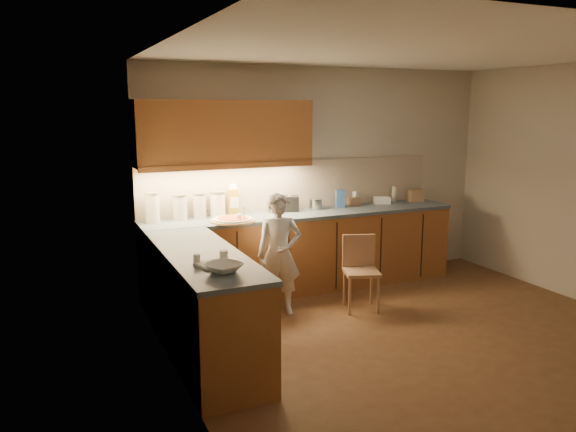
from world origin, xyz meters
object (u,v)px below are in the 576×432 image
at_px(child, 279,254).
at_px(wooden_chair, 360,267).
at_px(pizza_on_board, 233,220).
at_px(oil_jug, 233,201).
at_px(toaster, 286,204).

xyz_separation_m(child, wooden_chair, (0.86, -0.20, -0.18)).
bearing_deg(pizza_on_board, child, -53.31).
relative_size(pizza_on_board, oil_jug, 1.34).
relative_size(wooden_chair, toaster, 2.48).
height_order(oil_jug, toaster, oil_jug).
bearing_deg(wooden_chair, pizza_on_board, 169.91).
bearing_deg(oil_jug, toaster, -2.41).
xyz_separation_m(child, toaster, (0.43, 0.79, 0.38)).
bearing_deg(oil_jug, child, -75.38).
relative_size(pizza_on_board, child, 0.37).
distance_m(child, toaster, 0.97).
distance_m(child, wooden_chair, 0.90).
bearing_deg(toaster, wooden_chair, -49.03).
relative_size(child, wooden_chair, 1.62).
xyz_separation_m(pizza_on_board, child, (0.34, -0.45, -0.31)).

